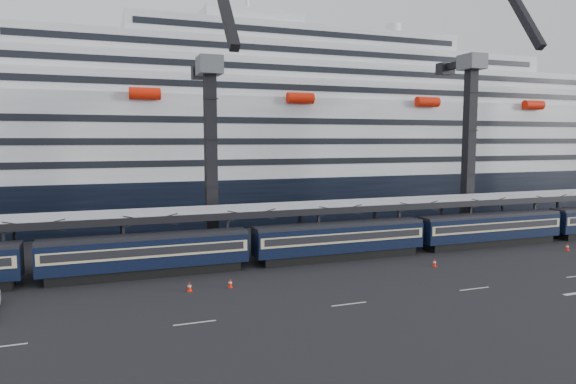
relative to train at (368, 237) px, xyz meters
The scene contains 11 objects.
ground 11.25m from the train, 65.06° to the right, with size 260.00×260.00×0.00m, color black.
lane_markings 20.02m from the train, 49.95° to the right, with size 111.00×4.27×0.02m.
train is the anchor object (origin of this frame).
canopy 6.85m from the train, 40.71° to the left, with size 130.00×6.25×5.53m.
cruise_ship 37.56m from the train, 84.34° to the left, with size 214.09×28.84×34.00m.
crane_dark_near 20.10m from the train, 150.76° to the left, with size 4.50×17.75×35.08m.
crane_dark_mid 23.83m from the train, 21.11° to the left, with size 4.50×18.24×39.64m.
traffic_cone_b 21.49m from the train, 162.82° to the right, with size 0.43×0.43×0.86m.
traffic_cone_c 18.19m from the train, 159.42° to the right, with size 0.40×0.40×0.79m.
traffic_cone_d 7.74m from the train, 56.12° to the right, with size 0.41×0.41×0.83m.
traffic_cone_e 23.83m from the train, 12.64° to the right, with size 0.43×0.43×0.87m.
Camera 1 is at (-31.78, -38.82, 12.77)m, focal length 32.00 mm.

